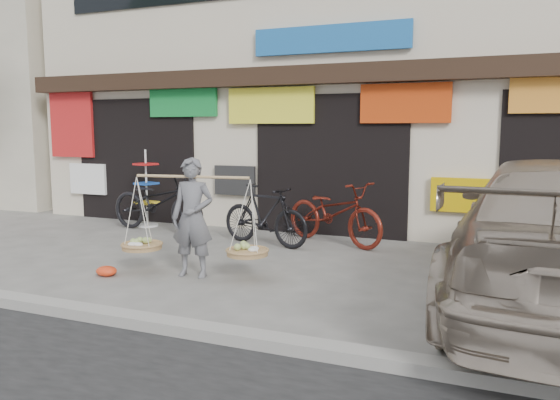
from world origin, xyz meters
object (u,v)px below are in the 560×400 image
at_px(bike_1, 265,215).
at_px(street_vendor, 193,222).
at_px(bike_0, 158,202).
at_px(bike_2, 334,212).
at_px(display_rack, 147,196).

bearing_deg(bike_1, street_vendor, -169.53).
bearing_deg(bike_1, bike_0, 94.00).
height_order(street_vendor, bike_2, street_vendor).
height_order(bike_1, display_rack, display_rack).
bearing_deg(bike_0, street_vendor, -130.92).
height_order(street_vendor, bike_0, street_vendor).
relative_size(street_vendor, bike_1, 1.18).
height_order(street_vendor, display_rack, street_vendor).
height_order(bike_2, display_rack, display_rack).
bearing_deg(bike_2, display_rack, 111.63).
bearing_deg(display_rack, bike_1, -14.63).
xyz_separation_m(street_vendor, display_rack, (-2.98, 3.04, -0.11)).
height_order(bike_0, bike_2, bike_0).
relative_size(street_vendor, bike_0, 0.94).
distance_m(street_vendor, display_rack, 4.26).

